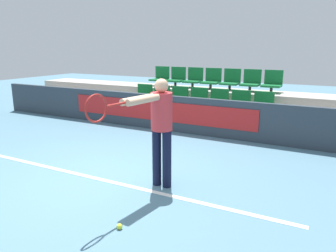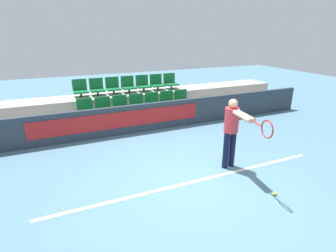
# 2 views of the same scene
# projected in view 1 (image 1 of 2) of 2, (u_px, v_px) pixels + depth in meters

# --- Properties ---
(ground_plane) EXTENTS (30.00, 30.00, 0.00)m
(ground_plane) POSITION_uv_depth(u_px,v_px,m) (100.00, 178.00, 5.07)
(ground_plane) COLOR slate
(court_baseline) EXTENTS (6.01, 0.08, 0.01)m
(court_baseline) POSITION_uv_depth(u_px,v_px,m) (98.00, 179.00, 5.05)
(court_baseline) COLOR white
(court_baseline) RESTS_ON ground
(barrier_wall) EXTENTS (11.96, 0.14, 0.86)m
(barrier_wall) POSITION_uv_depth(u_px,v_px,m) (184.00, 115.00, 7.67)
(barrier_wall) COLOR #2D3842
(barrier_wall) RESTS_ON ground
(bleacher_tier_front) EXTENTS (11.56, 1.00, 0.43)m
(bleacher_tier_front) POSITION_uv_depth(u_px,v_px,m) (195.00, 119.00, 8.21)
(bleacher_tier_front) COLOR #ADA89E
(bleacher_tier_front) RESTS_ON ground
(bleacher_tier_middle) EXTENTS (11.56, 1.00, 0.86)m
(bleacher_tier_middle) POSITION_uv_depth(u_px,v_px,m) (209.00, 105.00, 9.01)
(bleacher_tier_middle) COLOR #ADA89E
(bleacher_tier_middle) RESTS_ON ground
(stadium_chair_0) EXTENTS (0.46, 0.45, 0.55)m
(stadium_chair_0) POSITION_uv_depth(u_px,v_px,m) (143.00, 96.00, 8.94)
(stadium_chair_0) COLOR #333333
(stadium_chair_0) RESTS_ON bleacher_tier_front
(stadium_chair_1) EXTENTS (0.46, 0.45, 0.55)m
(stadium_chair_1) POSITION_uv_depth(u_px,v_px,m) (160.00, 97.00, 8.70)
(stadium_chair_1) COLOR #333333
(stadium_chair_1) RESTS_ON bleacher_tier_front
(stadium_chair_2) EXTENTS (0.46, 0.45, 0.55)m
(stadium_chair_2) POSITION_uv_depth(u_px,v_px,m) (178.00, 99.00, 8.45)
(stadium_chair_2) COLOR #333333
(stadium_chair_2) RESTS_ON bleacher_tier_front
(stadium_chair_3) EXTENTS (0.46, 0.45, 0.55)m
(stadium_chair_3) POSITION_uv_depth(u_px,v_px,m) (197.00, 100.00, 8.21)
(stadium_chair_3) COLOR #333333
(stadium_chair_3) RESTS_ON bleacher_tier_front
(stadium_chair_4) EXTENTS (0.46, 0.45, 0.55)m
(stadium_chair_4) POSITION_uv_depth(u_px,v_px,m) (218.00, 102.00, 7.96)
(stadium_chair_4) COLOR #333333
(stadium_chair_4) RESTS_ON bleacher_tier_front
(stadium_chair_5) EXTENTS (0.46, 0.45, 0.55)m
(stadium_chair_5) POSITION_uv_depth(u_px,v_px,m) (239.00, 104.00, 7.72)
(stadium_chair_5) COLOR #333333
(stadium_chair_5) RESTS_ON bleacher_tier_front
(stadium_chair_6) EXTENTS (0.46, 0.45, 0.55)m
(stadium_chair_6) POSITION_uv_depth(u_px,v_px,m) (262.00, 106.00, 7.47)
(stadium_chair_6) COLOR #333333
(stadium_chair_6) RESTS_ON bleacher_tier_front
(stadium_chair_7) EXTENTS (0.46, 0.45, 0.55)m
(stadium_chair_7) POSITION_uv_depth(u_px,v_px,m) (160.00, 77.00, 9.70)
(stadium_chair_7) COLOR #333333
(stadium_chair_7) RESTS_ON bleacher_tier_middle
(stadium_chair_8) EXTENTS (0.46, 0.45, 0.55)m
(stadium_chair_8) POSITION_uv_depth(u_px,v_px,m) (177.00, 78.00, 9.45)
(stadium_chair_8) COLOR #333333
(stadium_chair_8) RESTS_ON bleacher_tier_middle
(stadium_chair_9) EXTENTS (0.46, 0.45, 0.55)m
(stadium_chair_9) POSITION_uv_depth(u_px,v_px,m) (194.00, 79.00, 9.21)
(stadium_chair_9) COLOR #333333
(stadium_chair_9) RESTS_ON bleacher_tier_middle
(stadium_chair_10) EXTENTS (0.46, 0.45, 0.55)m
(stadium_chair_10) POSITION_uv_depth(u_px,v_px,m) (212.00, 80.00, 8.96)
(stadium_chair_10) COLOR #333333
(stadium_chair_10) RESTS_ON bleacher_tier_middle
(stadium_chair_11) EXTENTS (0.46, 0.45, 0.55)m
(stadium_chair_11) POSITION_uv_depth(u_px,v_px,m) (231.00, 81.00, 8.72)
(stadium_chair_11) COLOR #333333
(stadium_chair_11) RESTS_ON bleacher_tier_middle
(stadium_chair_12) EXTENTS (0.46, 0.45, 0.55)m
(stadium_chair_12) POSITION_uv_depth(u_px,v_px,m) (251.00, 82.00, 8.47)
(stadium_chair_12) COLOR #333333
(stadium_chair_12) RESTS_ON bleacher_tier_middle
(stadium_chair_13) EXTENTS (0.46, 0.45, 0.55)m
(stadium_chair_13) POSITION_uv_depth(u_px,v_px,m) (272.00, 83.00, 8.23)
(stadium_chair_13) COLOR #333333
(stadium_chair_13) RESTS_ON bleacher_tier_middle
(tennis_player) EXTENTS (0.35, 1.49, 1.57)m
(tennis_player) POSITION_uv_depth(u_px,v_px,m) (158.00, 123.00, 4.53)
(tennis_player) COLOR black
(tennis_player) RESTS_ON ground
(tennis_ball) EXTENTS (0.07, 0.07, 0.07)m
(tennis_ball) POSITION_uv_depth(u_px,v_px,m) (119.00, 226.00, 3.66)
(tennis_ball) COLOR #CCDB33
(tennis_ball) RESTS_ON ground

